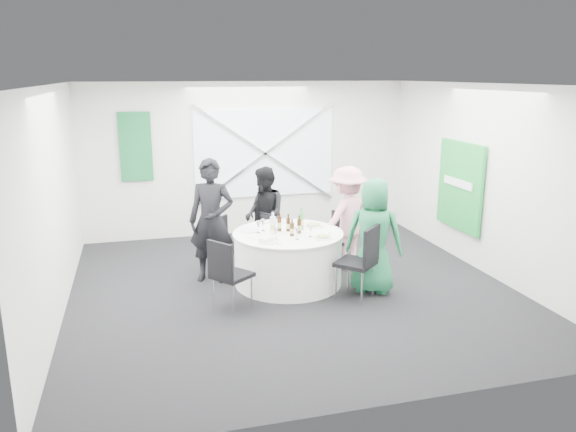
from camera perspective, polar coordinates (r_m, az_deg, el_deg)
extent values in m
plane|color=black|center=(7.97, 0.38, -7.33)|extent=(6.00, 6.00, 0.00)
plane|color=silver|center=(7.41, 0.42, 13.24)|extent=(6.00, 6.00, 0.00)
plane|color=silver|center=(10.44, -4.04, 5.80)|extent=(6.00, 0.00, 6.00)
plane|color=silver|center=(4.84, 9.99, -4.44)|extent=(6.00, 0.00, 6.00)
plane|color=silver|center=(7.37, -22.71, 1.14)|extent=(0.00, 6.00, 6.00)
plane|color=silver|center=(8.84, 19.52, 3.46)|extent=(0.00, 6.00, 6.00)
cube|color=silver|center=(10.45, -2.38, 6.38)|extent=(2.60, 0.03, 1.60)
cube|color=silver|center=(10.41, -2.33, 6.35)|extent=(2.63, 0.05, 1.84)
cube|color=silver|center=(10.41, -2.33, 6.35)|extent=(2.63, 0.05, 1.84)
cube|color=#146832|center=(10.16, -15.23, 6.81)|extent=(0.55, 0.04, 1.20)
cube|color=green|center=(9.33, 17.05, 2.94)|extent=(0.05, 1.20, 1.40)
cylinder|color=white|center=(8.02, 0.00, -4.37)|extent=(1.52, 1.52, 0.74)
cylinder|color=white|center=(7.91, 0.00, -1.76)|extent=(1.56, 1.56, 0.02)
cube|color=black|center=(9.04, -1.86, -1.66)|extent=(0.42, 0.42, 0.05)
cube|color=black|center=(9.16, -2.16, 0.19)|extent=(0.40, 0.04, 0.45)
cylinder|color=silver|center=(9.30, -1.06, -2.71)|extent=(0.02, 0.02, 0.43)
cylinder|color=silver|center=(9.23, -3.13, -2.87)|extent=(0.02, 0.02, 0.43)
cylinder|color=silver|center=(8.99, -0.53, -3.32)|extent=(0.02, 0.02, 0.43)
cylinder|color=silver|center=(8.91, -2.67, -3.49)|extent=(0.02, 0.02, 0.43)
cube|color=black|center=(8.44, -5.79, -3.13)|extent=(0.55, 0.55, 0.05)
cube|color=black|center=(8.47, -6.90, -1.46)|extent=(0.27, 0.30, 0.42)
cylinder|color=silver|center=(8.72, -6.09, -4.08)|extent=(0.02, 0.02, 0.40)
cylinder|color=silver|center=(8.47, -7.23, -4.68)|extent=(0.02, 0.02, 0.40)
cylinder|color=silver|center=(8.56, -4.29, -4.39)|extent=(0.02, 0.02, 0.40)
cylinder|color=silver|center=(8.31, -5.40, -5.01)|extent=(0.02, 0.02, 0.40)
cube|color=black|center=(8.64, 4.54, -2.67)|extent=(0.53, 0.53, 0.05)
cube|color=black|center=(8.71, 5.40, -0.95)|extent=(0.21, 0.35, 0.42)
cylinder|color=silver|center=(8.72, 5.99, -4.07)|extent=(0.02, 0.02, 0.40)
cylinder|color=silver|center=(8.92, 4.45, -3.61)|extent=(0.02, 0.02, 0.40)
cylinder|color=silver|center=(8.49, 4.58, -4.54)|extent=(0.02, 0.02, 0.40)
cylinder|color=silver|center=(8.70, 3.02, -4.05)|extent=(0.02, 0.02, 0.40)
cube|color=black|center=(7.51, 6.86, -4.78)|extent=(0.65, 0.65, 0.05)
cube|color=black|center=(7.34, 8.48, -3.03)|extent=(0.35, 0.33, 0.49)
cylinder|color=silver|center=(7.37, 7.51, -7.32)|extent=(0.02, 0.02, 0.47)
cylinder|color=silver|center=(7.69, 8.66, -6.43)|extent=(0.02, 0.02, 0.47)
cylinder|color=silver|center=(7.52, 4.90, -6.81)|extent=(0.02, 0.02, 0.47)
cylinder|color=silver|center=(7.83, 6.14, -5.95)|extent=(0.02, 0.02, 0.47)
cube|color=black|center=(7.16, -5.71, -6.02)|extent=(0.60, 0.60, 0.05)
cube|color=black|center=(6.93, -6.92, -4.49)|extent=(0.28, 0.35, 0.46)
cylinder|color=silver|center=(7.24, -7.62, -7.86)|extent=(0.02, 0.02, 0.44)
cylinder|color=silver|center=(7.02, -5.59, -8.55)|extent=(0.02, 0.02, 0.44)
cylinder|color=silver|center=(7.47, -5.72, -7.10)|extent=(0.02, 0.02, 0.44)
cylinder|color=silver|center=(7.25, -3.70, -7.73)|extent=(0.02, 0.02, 0.44)
imported|color=black|center=(8.07, -7.78, -0.49)|extent=(0.77, 0.64, 1.79)
imported|color=black|center=(8.94, -2.39, 0.18)|extent=(0.46, 0.76, 1.52)
imported|color=pink|center=(8.60, 6.01, -0.21)|extent=(1.13, 0.83, 1.59)
imported|color=#21794A|center=(7.70, 8.71, -2.01)|extent=(0.93, 0.82, 1.59)
cylinder|color=white|center=(8.47, -0.98, -0.54)|extent=(0.28, 0.28, 0.01)
cylinder|color=white|center=(8.01, -3.95, -1.46)|extent=(0.27, 0.27, 0.01)
cylinder|color=white|center=(8.24, 2.58, -0.98)|extent=(0.30, 0.30, 0.01)
cylinder|color=#9DB05E|center=(8.23, 2.58, -0.85)|extent=(0.19, 0.19, 0.02)
cylinder|color=white|center=(7.65, 3.55, -2.19)|extent=(0.25, 0.25, 0.01)
cylinder|color=#9DB05E|center=(7.65, 3.55, -2.05)|extent=(0.17, 0.17, 0.02)
cylinder|color=white|center=(7.45, -1.98, -2.63)|extent=(0.27, 0.27, 0.01)
cube|color=white|center=(7.45, -2.24, -2.38)|extent=(0.21, 0.20, 0.05)
cylinder|color=#38200A|center=(7.95, -0.88, -0.78)|extent=(0.06, 0.06, 0.22)
cylinder|color=#38200A|center=(7.92, -0.89, 0.18)|extent=(0.02, 0.02, 0.06)
cylinder|color=tan|center=(7.96, -0.88, -0.93)|extent=(0.06, 0.06, 0.08)
cylinder|color=#38200A|center=(7.95, 0.03, -0.88)|extent=(0.06, 0.06, 0.19)
cylinder|color=#38200A|center=(7.92, 0.03, 0.00)|extent=(0.02, 0.02, 0.06)
cylinder|color=tan|center=(7.95, 0.03, -1.01)|extent=(0.06, 0.06, 0.07)
cylinder|color=#38200A|center=(7.85, 1.14, -1.06)|extent=(0.06, 0.06, 0.20)
cylinder|color=#38200A|center=(7.81, 1.14, -0.16)|extent=(0.02, 0.02, 0.06)
cylinder|color=tan|center=(7.85, 1.14, -1.20)|extent=(0.06, 0.06, 0.07)
cylinder|color=#38200A|center=(7.72, 0.41, -1.38)|extent=(0.06, 0.06, 0.18)
cylinder|color=#38200A|center=(7.68, 0.41, -0.50)|extent=(0.02, 0.02, 0.06)
cylinder|color=tan|center=(7.72, 0.41, -1.51)|extent=(0.06, 0.06, 0.06)
cylinder|color=green|center=(8.02, 1.33, -0.49)|extent=(0.08, 0.08, 0.26)
cylinder|color=green|center=(7.99, 1.34, 0.62)|extent=(0.03, 0.03, 0.06)
cylinder|color=tan|center=(8.03, 1.33, -0.67)|extent=(0.08, 0.08, 0.09)
cylinder|color=white|center=(7.81, -1.54, -0.96)|extent=(0.08, 0.08, 0.25)
cylinder|color=white|center=(7.77, -1.55, 0.14)|extent=(0.03, 0.03, 0.06)
cylinder|color=tan|center=(7.81, -1.54, -1.13)|extent=(0.08, 0.08, 0.09)
cylinder|color=white|center=(7.89, -3.01, -1.71)|extent=(0.06, 0.06, 0.00)
cylinder|color=white|center=(7.88, -3.02, -1.35)|extent=(0.01, 0.01, 0.10)
cone|color=white|center=(7.86, -3.02, -0.81)|extent=(0.07, 0.07, 0.08)
cylinder|color=white|center=(7.59, -1.23, -2.35)|extent=(0.06, 0.06, 0.00)
cylinder|color=white|center=(7.58, -1.23, -1.97)|extent=(0.01, 0.01, 0.10)
cone|color=white|center=(7.56, -1.23, -1.42)|extent=(0.07, 0.07, 0.08)
cylinder|color=white|center=(7.71, 2.31, -2.09)|extent=(0.06, 0.06, 0.00)
cylinder|color=white|center=(7.70, 2.31, -1.72)|extent=(0.01, 0.01, 0.10)
cone|color=white|center=(7.68, 2.32, -1.18)|extent=(0.07, 0.07, 0.08)
cylinder|color=white|center=(7.58, 0.93, -2.37)|extent=(0.06, 0.06, 0.00)
cylinder|color=white|center=(7.57, 0.93, -1.99)|extent=(0.01, 0.01, 0.10)
cone|color=white|center=(7.55, 0.93, -1.44)|extent=(0.07, 0.07, 0.08)
cylinder|color=white|center=(7.99, -2.54, -1.51)|extent=(0.06, 0.06, 0.00)
cylinder|color=white|center=(7.98, -2.55, -1.15)|extent=(0.01, 0.01, 0.10)
cone|color=white|center=(7.96, -2.55, -0.62)|extent=(0.07, 0.07, 0.08)
cube|color=silver|center=(8.22, 3.38, -1.07)|extent=(0.10, 0.13, 0.01)
cube|color=silver|center=(8.41, 1.62, -0.68)|extent=(0.09, 0.13, 0.01)
cube|color=silver|center=(7.62, -3.63, -2.31)|extent=(0.10, 0.13, 0.01)
cube|color=silver|center=(7.37, -1.09, -2.86)|extent=(0.11, 0.12, 0.01)
cube|color=silver|center=(7.54, 3.23, -2.48)|extent=(0.11, 0.12, 0.01)
cube|color=silver|center=(7.84, 4.17, -1.83)|extent=(0.11, 0.12, 0.01)
cube|color=silver|center=(8.46, 0.09, -0.59)|extent=(0.15, 0.02, 0.01)
cube|color=silver|center=(8.39, -1.93, -0.72)|extent=(0.15, 0.02, 0.01)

